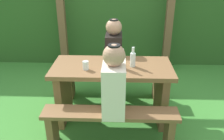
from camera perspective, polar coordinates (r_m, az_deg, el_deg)
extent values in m
plane|color=#3D8533|center=(3.13, 0.00, -11.29)|extent=(12.00, 12.00, 0.00)
cube|color=#2C5822|center=(4.89, 0.96, 12.92)|extent=(6.40, 0.96, 1.69)
cube|color=brown|center=(4.25, -12.06, 12.93)|extent=(0.12, 0.12, 2.02)
cube|color=brown|center=(4.21, 13.69, 12.67)|extent=(0.12, 0.12, 2.02)
cube|color=brown|center=(2.77, 0.00, 0.57)|extent=(1.40, 0.64, 0.05)
cube|color=brown|center=(3.02, -11.51, -5.60)|extent=(0.08, 0.54, 0.68)
cube|color=brown|center=(2.98, 11.66, -6.01)|extent=(0.08, 0.54, 0.68)
cube|color=brown|center=(2.47, -0.43, -10.36)|extent=(1.40, 0.24, 0.04)
cube|color=brown|center=(2.69, -14.11, -13.63)|extent=(0.07, 0.22, 0.40)
cube|color=brown|center=(2.65, 13.55, -14.25)|extent=(0.07, 0.22, 0.40)
cube|color=brown|center=(3.36, 0.31, -0.28)|extent=(1.40, 0.24, 0.04)
cube|color=brown|center=(3.53, -9.84, -3.37)|extent=(0.07, 0.22, 0.40)
cube|color=brown|center=(3.50, 10.53, -3.70)|extent=(0.07, 0.22, 0.40)
cube|color=silver|center=(2.31, 0.45, -4.68)|extent=(0.22, 0.34, 0.52)
sphere|color=tan|center=(2.16, 0.48, 3.53)|extent=(0.21, 0.21, 0.21)
cylinder|color=black|center=(2.13, 0.49, 5.77)|extent=(0.12, 0.12, 0.02)
cylinder|color=silver|center=(2.39, 0.55, -0.87)|extent=(0.25, 0.07, 0.15)
cube|color=black|center=(3.25, 0.43, 4.20)|extent=(0.22, 0.34, 0.52)
sphere|color=tan|center=(3.14, 0.45, 10.27)|extent=(0.21, 0.21, 0.21)
cylinder|color=black|center=(3.12, 0.45, 11.86)|extent=(0.12, 0.12, 0.02)
cylinder|color=black|center=(3.08, 0.36, 5.11)|extent=(0.25, 0.07, 0.15)
cylinder|color=silver|center=(2.66, -6.34, 1.12)|extent=(0.07, 0.07, 0.10)
cylinder|color=silver|center=(2.66, 2.54, 1.99)|extent=(0.07, 0.07, 0.16)
cylinder|color=silver|center=(2.62, 2.58, 4.35)|extent=(0.03, 0.03, 0.07)
cylinder|color=silver|center=(2.72, 5.01, 2.44)|extent=(0.06, 0.06, 0.16)
cylinder|color=silver|center=(2.68, 5.10, 4.75)|extent=(0.03, 0.03, 0.07)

